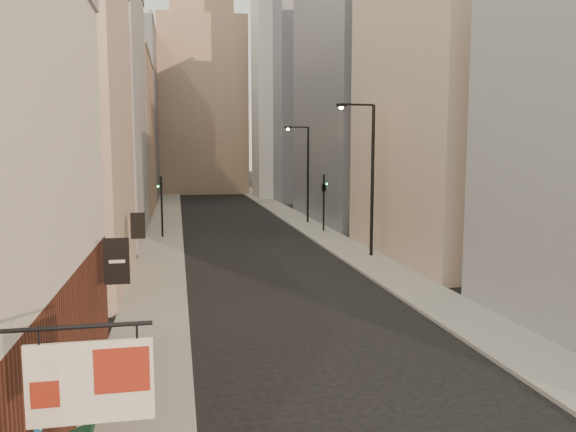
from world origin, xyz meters
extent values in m
cube|color=gray|center=(-6.50, 55.00, 0.07)|extent=(3.00, 140.00, 0.15)
cube|color=gray|center=(6.50, 55.00, 0.07)|extent=(3.00, 140.00, 0.15)
cylinder|color=black|center=(-6.90, 3.00, 4.90)|extent=(2.40, 0.06, 0.06)
cube|color=beige|center=(-6.50, 3.00, 4.15)|extent=(1.60, 0.06, 1.10)
cube|color=maroon|center=(-6.10, 3.00, 4.30)|extent=(0.70, 0.10, 0.60)
cube|color=maroon|center=(-7.05, 3.00, 4.05)|extent=(0.35, 0.10, 0.35)
cube|color=#1967AA|center=(-7.95, 6.20, 2.20)|extent=(0.08, 0.40, 0.50)
cube|color=black|center=(-7.30, 14.00, 3.60)|extent=(0.80, 0.08, 1.50)
cube|color=black|center=(-7.30, 24.00, 3.40)|extent=(0.70, 0.08, 1.30)
cube|color=#C1A68F|center=(-12.00, 26.00, 8.00)|extent=(8.00, 12.00, 16.00)
cube|color=gray|center=(-12.00, 42.00, 10.00)|extent=(8.00, 16.00, 20.00)
cube|color=#8B6B55|center=(-12.00, 60.00, 8.50)|extent=(8.00, 18.00, 17.00)
cube|color=gray|center=(-12.00, 80.00, 12.00)|extent=(8.00, 20.00, 24.00)
cube|color=#C1A68F|center=(12.00, 30.00, 10.00)|extent=(8.00, 16.00, 20.00)
cube|color=gray|center=(12.00, 50.00, 13.00)|extent=(8.00, 20.00, 26.00)
cube|color=gray|center=(18.00, 78.00, 25.00)|extent=(20.00, 22.00, 50.00)
cube|color=#8B6B55|center=(-1.00, 92.00, 14.00)|extent=(14.00, 14.00, 28.00)
cube|color=#8B6B55|center=(-1.00, 92.00, 31.00)|extent=(10.00, 10.00, 6.00)
cube|color=silver|center=(10.00, 78.00, 17.00)|extent=(8.00, 8.00, 34.00)
cylinder|color=black|center=(7.19, 30.62, 4.99)|extent=(0.22, 0.22, 9.98)
cylinder|color=black|center=(6.09, 30.55, 9.98)|extent=(2.22, 0.27, 0.13)
cube|color=black|center=(4.98, 30.48, 9.93)|extent=(0.62, 0.28, 0.20)
sphere|color=gold|center=(4.98, 30.48, 9.78)|extent=(0.27, 0.27, 0.27)
cylinder|color=black|center=(6.93, 47.95, 4.61)|extent=(0.20, 0.20, 9.21)
cylinder|color=black|center=(5.92, 47.77, 9.21)|extent=(2.04, 0.47, 0.12)
cube|color=black|center=(4.91, 47.60, 9.16)|extent=(0.59, 0.32, 0.18)
sphere|color=gold|center=(4.91, 47.60, 9.03)|extent=(0.25, 0.25, 0.25)
cylinder|color=black|center=(-6.61, 41.55, 2.50)|extent=(0.16, 0.16, 5.00)
imported|color=black|center=(-6.61, 41.55, 4.20)|extent=(0.55, 0.55, 1.32)
sphere|color=#19E533|center=(-6.86, 41.55, 4.20)|extent=(0.16, 0.16, 0.16)
cylinder|color=black|center=(6.94, 42.03, 2.50)|extent=(0.16, 0.16, 5.00)
imported|color=black|center=(6.94, 42.03, 4.20)|extent=(0.62, 0.62, 1.39)
sphere|color=#19E533|center=(7.19, 42.03, 4.20)|extent=(0.16, 0.16, 0.16)
camera|label=1|loc=(-5.34, -4.30, 7.15)|focal=35.00mm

